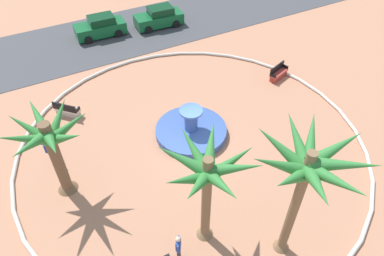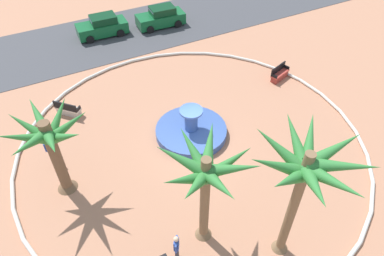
% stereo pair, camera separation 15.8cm
% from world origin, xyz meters
% --- Properties ---
extents(ground_plane, '(80.00, 80.00, 0.00)m').
position_xyz_m(ground_plane, '(0.00, 0.00, 0.00)').
color(ground_plane, tan).
extents(plaza_curb, '(19.40, 19.40, 0.20)m').
position_xyz_m(plaza_curb, '(0.00, 0.00, 0.10)').
color(plaza_curb, silver).
rests_on(plaza_curb, ground).
extents(street_asphalt, '(48.00, 8.00, 0.03)m').
position_xyz_m(street_asphalt, '(0.00, 14.10, 0.01)').
color(street_asphalt, '#424247').
rests_on(street_asphalt, ground).
extents(fountain, '(4.11, 4.11, 1.84)m').
position_xyz_m(fountain, '(0.30, 0.72, 0.28)').
color(fountain, '#38569E').
rests_on(fountain, ground).
extents(palm_tree_near_fountain, '(3.93, 4.14, 4.67)m').
position_xyz_m(palm_tree_near_fountain, '(-7.01, 0.17, 3.39)').
color(palm_tree_near_fountain, brown).
rests_on(palm_tree_near_fountain, ground).
extents(palm_tree_by_curb, '(3.88, 4.03, 5.29)m').
position_xyz_m(palm_tree_by_curb, '(-2.22, -5.26, 4.15)').
color(palm_tree_by_curb, brown).
rests_on(palm_tree_by_curb, ground).
extents(palm_tree_mid_plaza, '(4.26, 4.30, 6.30)m').
position_xyz_m(palm_tree_mid_plaza, '(0.43, -7.38, 5.14)').
color(palm_tree_mid_plaza, brown).
rests_on(palm_tree_mid_plaza, ground).
extents(bench_east, '(1.68, 0.98, 1.00)m').
position_xyz_m(bench_east, '(8.30, 2.83, 0.35)').
color(bench_east, '#B73D33').
rests_on(bench_east, ground).
extents(bench_west, '(1.47, 1.50, 1.00)m').
position_xyz_m(bench_west, '(-5.57, 5.80, 0.35)').
color(bench_west, beige).
rests_on(bench_west, ground).
extents(person_cyclist_helmet, '(0.35, 0.46, 1.67)m').
position_xyz_m(person_cyclist_helmet, '(-3.74, -5.74, 0.93)').
color(person_cyclist_helmet, '#33333D').
rests_on(person_cyclist_helmet, ground).
extents(person_cyclist_photo, '(0.52, 0.26, 1.64)m').
position_xyz_m(person_cyclist_photo, '(-7.19, 2.24, 0.92)').
color(person_cyclist_photo, '#33333D').
rests_on(person_cyclist_photo, ground).
extents(parked_car_leftmost, '(4.07, 2.05, 1.67)m').
position_xyz_m(parked_car_leftmost, '(-0.65, 14.50, 0.78)').
color(parked_car_leftmost, '#145B2D').
rests_on(parked_car_leftmost, ground).
extents(parked_car_second, '(4.10, 2.11, 1.67)m').
position_xyz_m(parked_car_second, '(4.22, 13.79, 0.78)').
color(parked_car_second, '#145B2D').
rests_on(parked_car_second, ground).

